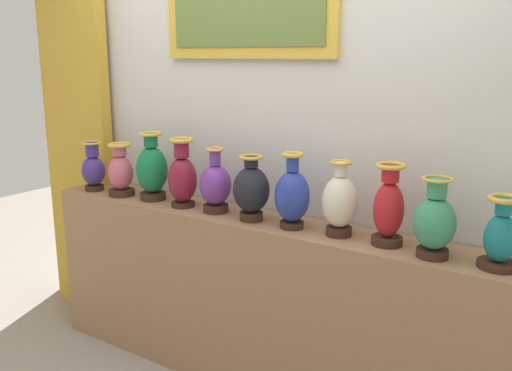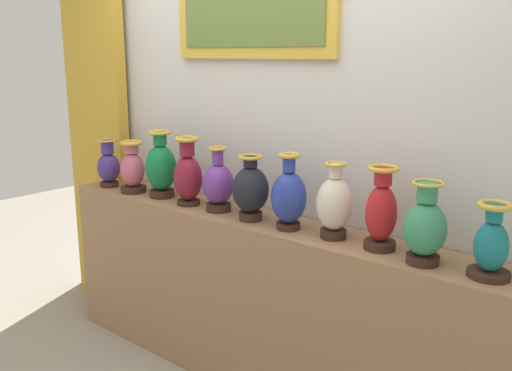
{
  "view_description": "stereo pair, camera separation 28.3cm",
  "coord_description": "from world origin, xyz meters",
  "px_view_note": "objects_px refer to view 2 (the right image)",
  "views": [
    {
      "loc": [
        1.54,
        -2.29,
        1.77
      ],
      "look_at": [
        0.0,
        0.0,
        1.12
      ],
      "focal_mm": 39.16,
      "sensor_mm": 36.0,
      "label": 1
    },
    {
      "loc": [
        1.77,
        -2.12,
        1.77
      ],
      "look_at": [
        0.0,
        0.0,
        1.12
      ],
      "focal_mm": 39.16,
      "sensor_mm": 36.0,
      "label": 2
    }
  ],
  "objects_px": {
    "vase_burgundy": "(188,175)",
    "vase_violet": "(218,185)",
    "vase_onyx": "(251,190)",
    "vase_ivory": "(334,205)",
    "vase_jade": "(425,228)",
    "vase_rose": "(133,169)",
    "vase_cobalt": "(289,197)",
    "vase_crimson": "(381,212)",
    "vase_teal": "(491,245)",
    "vase_emerald": "(161,168)",
    "vase_indigo": "(108,166)"
  },
  "relations": [
    {
      "from": "vase_cobalt",
      "to": "vase_crimson",
      "type": "height_order",
      "value": "vase_cobalt"
    },
    {
      "from": "vase_rose",
      "to": "vase_burgundy",
      "type": "bearing_deg",
      "value": 2.05
    },
    {
      "from": "vase_crimson",
      "to": "vase_jade",
      "type": "relative_size",
      "value": 1.08
    },
    {
      "from": "vase_violet",
      "to": "vase_ivory",
      "type": "distance_m",
      "value": 0.72
    },
    {
      "from": "vase_indigo",
      "to": "vase_rose",
      "type": "relative_size",
      "value": 0.96
    },
    {
      "from": "vase_burgundy",
      "to": "vase_ivory",
      "type": "distance_m",
      "value": 0.94
    },
    {
      "from": "vase_indigo",
      "to": "vase_rose",
      "type": "height_order",
      "value": "vase_rose"
    },
    {
      "from": "vase_cobalt",
      "to": "vase_burgundy",
      "type": "bearing_deg",
      "value": 179.9
    },
    {
      "from": "vase_ivory",
      "to": "vase_burgundy",
      "type": "bearing_deg",
      "value": -178.66
    },
    {
      "from": "vase_emerald",
      "to": "vase_jade",
      "type": "height_order",
      "value": "vase_emerald"
    },
    {
      "from": "vase_emerald",
      "to": "vase_cobalt",
      "type": "height_order",
      "value": "vase_emerald"
    },
    {
      "from": "vase_violet",
      "to": "vase_crimson",
      "type": "relative_size",
      "value": 0.95
    },
    {
      "from": "vase_rose",
      "to": "vase_burgundy",
      "type": "distance_m",
      "value": 0.47
    },
    {
      "from": "vase_rose",
      "to": "vase_crimson",
      "type": "bearing_deg",
      "value": 1.39
    },
    {
      "from": "vase_burgundy",
      "to": "vase_crimson",
      "type": "height_order",
      "value": "vase_burgundy"
    },
    {
      "from": "vase_crimson",
      "to": "vase_jade",
      "type": "bearing_deg",
      "value": -11.33
    },
    {
      "from": "vase_emerald",
      "to": "vase_violet",
      "type": "distance_m",
      "value": 0.47
    },
    {
      "from": "vase_rose",
      "to": "vase_cobalt",
      "type": "distance_m",
      "value": 1.17
    },
    {
      "from": "vase_teal",
      "to": "vase_cobalt",
      "type": "bearing_deg",
      "value": -179.63
    },
    {
      "from": "vase_indigo",
      "to": "vase_ivory",
      "type": "relative_size",
      "value": 0.86
    },
    {
      "from": "vase_violet",
      "to": "vase_emerald",
      "type": "bearing_deg",
      "value": 179.57
    },
    {
      "from": "vase_burgundy",
      "to": "vase_violet",
      "type": "distance_m",
      "value": 0.22
    },
    {
      "from": "vase_cobalt",
      "to": "vase_ivory",
      "type": "bearing_deg",
      "value": 5.48
    },
    {
      "from": "vase_ivory",
      "to": "vase_jade",
      "type": "relative_size",
      "value": 1.04
    },
    {
      "from": "vase_cobalt",
      "to": "vase_emerald",
      "type": "bearing_deg",
      "value": 178.86
    },
    {
      "from": "vase_violet",
      "to": "vase_teal",
      "type": "height_order",
      "value": "vase_violet"
    },
    {
      "from": "vase_violet",
      "to": "vase_cobalt",
      "type": "height_order",
      "value": "vase_cobalt"
    },
    {
      "from": "vase_onyx",
      "to": "vase_cobalt",
      "type": "distance_m",
      "value": 0.23
    },
    {
      "from": "vase_onyx",
      "to": "vase_ivory",
      "type": "xyz_separation_m",
      "value": [
        0.47,
        0.03,
        0.0
      ]
    },
    {
      "from": "vase_rose",
      "to": "vase_violet",
      "type": "height_order",
      "value": "vase_violet"
    },
    {
      "from": "vase_onyx",
      "to": "vase_emerald",
      "type": "bearing_deg",
      "value": 178.12
    },
    {
      "from": "vase_violet",
      "to": "vase_crimson",
      "type": "height_order",
      "value": "vase_crimson"
    },
    {
      "from": "vase_rose",
      "to": "vase_emerald",
      "type": "distance_m",
      "value": 0.23
    },
    {
      "from": "vase_emerald",
      "to": "vase_violet",
      "type": "height_order",
      "value": "vase_emerald"
    },
    {
      "from": "vase_emerald",
      "to": "vase_crimson",
      "type": "distance_m",
      "value": 1.42
    },
    {
      "from": "vase_indigo",
      "to": "vase_rose",
      "type": "bearing_deg",
      "value": 1.07
    },
    {
      "from": "vase_cobalt",
      "to": "vase_jade",
      "type": "xyz_separation_m",
      "value": [
        0.69,
        -0.02,
        -0.01
      ]
    },
    {
      "from": "vase_cobalt",
      "to": "vase_teal",
      "type": "xyz_separation_m",
      "value": [
        0.94,
        0.01,
        -0.03
      ]
    },
    {
      "from": "vase_onyx",
      "to": "vase_ivory",
      "type": "distance_m",
      "value": 0.47
    },
    {
      "from": "vase_indigo",
      "to": "vase_violet",
      "type": "xyz_separation_m",
      "value": [
        0.93,
        0.04,
        0.01
      ]
    },
    {
      "from": "vase_violet",
      "to": "vase_rose",
      "type": "bearing_deg",
      "value": -177.43
    },
    {
      "from": "vase_cobalt",
      "to": "vase_jade",
      "type": "height_order",
      "value": "vase_cobalt"
    },
    {
      "from": "vase_teal",
      "to": "vase_burgundy",
      "type": "bearing_deg",
      "value": -179.83
    },
    {
      "from": "vase_rose",
      "to": "vase_emerald",
      "type": "xyz_separation_m",
      "value": [
        0.22,
        0.03,
        0.03
      ]
    },
    {
      "from": "vase_burgundy",
      "to": "vase_onyx",
      "type": "bearing_deg",
      "value": -0.72
    },
    {
      "from": "vase_teal",
      "to": "vase_rose",
      "type": "bearing_deg",
      "value": -179.41
    },
    {
      "from": "vase_indigo",
      "to": "vase_burgundy",
      "type": "bearing_deg",
      "value": 1.72
    },
    {
      "from": "vase_jade",
      "to": "vase_burgundy",
      "type": "bearing_deg",
      "value": 179.18
    },
    {
      "from": "vase_jade",
      "to": "vase_ivory",
      "type": "bearing_deg",
      "value": 174.68
    },
    {
      "from": "vase_rose",
      "to": "vase_ivory",
      "type": "bearing_deg",
      "value": 1.57
    }
  ]
}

